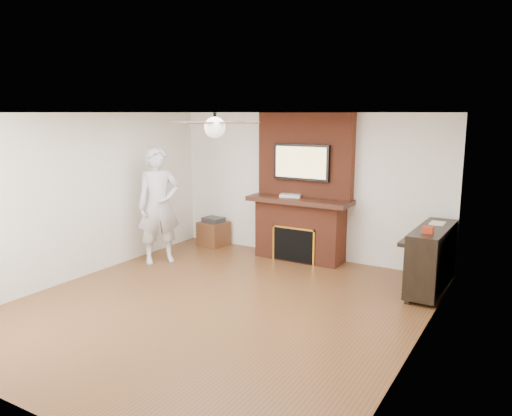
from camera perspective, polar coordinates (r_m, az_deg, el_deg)
The scene contains 12 objects.
room_shell at distance 6.33m, azimuth -4.57°, elevation -0.56°, with size 5.36×5.86×2.86m.
fireplace at distance 8.55m, azimuth 5.25°, elevation 0.69°, with size 1.78×0.64×2.50m.
tv at distance 8.42m, azimuth 5.20°, elevation 5.23°, with size 1.00×0.08×0.60m.
ceiling_fan at distance 6.21m, azimuth -4.73°, elevation 9.26°, with size 1.21×1.21×0.31m.
person at distance 8.47m, azimuth -11.04°, elevation 0.26°, with size 0.71×0.47×1.94m, color silver.
side_table at distance 9.54m, azimuth -4.86°, elevation -2.80°, with size 0.53×0.53×0.54m.
piano at distance 7.47m, azimuth 19.37°, elevation -5.32°, with size 0.55×1.43×1.02m.
cable_box at distance 8.52m, azimuth 3.97°, elevation 1.42°, with size 0.35×0.20×0.05m, color silver.
candle_orange at distance 8.68m, azimuth 3.81°, elevation -5.46°, with size 0.07×0.07×0.13m, color red.
candle_green at distance 8.60m, azimuth 4.01°, elevation -5.71°, with size 0.06×0.06×0.10m, color #348336.
candle_cream at distance 8.60m, azimuth 5.01°, elevation -5.75°, with size 0.07×0.07×0.09m, color #F3DDC2.
candle_blue at distance 8.44m, azimuth 6.21°, elevation -6.18°, with size 0.06×0.06×0.07m, color teal.
Camera 1 is at (3.56, -5.08, 2.50)m, focal length 35.00 mm.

